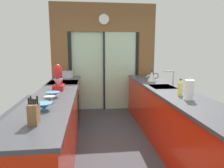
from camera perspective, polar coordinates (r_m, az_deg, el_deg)
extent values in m
cube|color=#38383D|center=(3.88, 0.00, -14.46)|extent=(5.04, 7.60, 0.02)
cube|color=brown|center=(5.39, -2.30, 17.91)|extent=(2.64, 0.08, 0.70)
cube|color=#B2D1AD|center=(5.37, -6.71, 3.44)|extent=(0.80, 0.02, 2.00)
cube|color=#B2D1AD|center=(5.39, 2.27, 3.53)|extent=(0.80, 0.02, 2.00)
cube|color=black|center=(5.37, -11.41, 3.31)|extent=(0.08, 0.10, 2.00)
cube|color=black|center=(5.50, 6.79, 3.58)|extent=(0.08, 0.10, 2.00)
cube|color=black|center=(5.36, -2.21, 3.49)|extent=(0.04, 0.10, 2.00)
cube|color=brown|center=(5.39, -14.06, 3.25)|extent=(0.42, 0.08, 2.00)
cube|color=brown|center=(5.56, 9.30, 3.59)|extent=(0.42, 0.08, 2.00)
cylinder|color=white|center=(5.32, -2.25, 17.48)|extent=(0.24, 0.03, 0.24)
torus|color=beige|center=(5.32, -2.25, 17.48)|extent=(0.26, 0.02, 0.26)
cube|color=red|center=(2.87, -16.63, -14.02)|extent=(0.58, 2.55, 0.88)
cube|color=red|center=(4.95, -12.27, -3.82)|extent=(0.58, 0.65, 0.88)
cube|color=#3D3D42|center=(3.33, -15.17, -2.39)|extent=(0.62, 3.80, 0.04)
cube|color=red|center=(3.66, 15.05, -8.77)|extent=(0.58, 3.80, 0.88)
cube|color=#3D3D42|center=(3.54, 15.37, -1.68)|extent=(0.62, 3.80, 0.04)
cube|color=#B7BABC|center=(3.76, 13.68, -1.03)|extent=(0.40, 0.48, 0.05)
cylinder|color=#B7BABC|center=(3.81, 16.60, 1.47)|extent=(0.02, 0.02, 0.28)
cylinder|color=#B7BABC|center=(3.76, 15.43, 3.40)|extent=(0.18, 0.02, 0.02)
cube|color=black|center=(4.35, -13.07, -5.73)|extent=(0.58, 0.60, 0.88)
cube|color=black|center=(4.31, -9.18, -5.17)|extent=(0.01, 0.48, 0.28)
cube|color=black|center=(4.25, -13.31, 0.33)|extent=(0.58, 0.60, 0.03)
cylinder|color=#B7BABC|center=(4.07, -9.34, -1.46)|extent=(0.02, 0.04, 0.04)
cylinder|color=#B7BABC|center=(4.24, -9.23, -0.99)|extent=(0.02, 0.04, 0.04)
cylinder|color=#B7BABC|center=(4.42, -9.13, -0.56)|extent=(0.02, 0.04, 0.04)
cylinder|color=teal|center=(2.37, -18.25, -6.80)|extent=(0.08, 0.08, 0.01)
cone|color=teal|center=(2.36, -18.30, -5.86)|extent=(0.19, 0.19, 0.07)
cylinder|color=gray|center=(2.69, -16.80, -4.75)|extent=(0.06, 0.06, 0.01)
cone|color=gray|center=(2.68, -16.84, -3.95)|extent=(0.14, 0.14, 0.07)
cylinder|color=teal|center=(2.94, -15.93, -3.51)|extent=(0.08, 0.08, 0.01)
cone|color=teal|center=(2.93, -15.96, -2.79)|extent=(0.19, 0.19, 0.07)
cube|color=brown|center=(1.96, -20.82, -7.74)|extent=(0.08, 0.14, 0.18)
cylinder|color=black|center=(1.93, -22.05, -4.49)|extent=(0.02, 0.02, 0.07)
cylinder|color=black|center=(1.93, -21.55, -4.31)|extent=(0.02, 0.02, 0.08)
cylinder|color=black|center=(1.93, -21.01, -4.64)|extent=(0.02, 0.02, 0.06)
cylinder|color=black|center=(1.92, -20.49, -4.69)|extent=(0.02, 0.02, 0.05)
cylinder|color=black|center=(1.92, -19.99, -4.26)|extent=(0.02, 0.02, 0.08)
cube|color=red|center=(3.45, -14.53, -0.91)|extent=(0.17, 0.26, 0.08)
cube|color=red|center=(3.53, -14.41, 1.62)|extent=(0.10, 0.08, 0.20)
ellipsoid|color=red|center=(3.41, -14.74, 3.36)|extent=(0.13, 0.12, 0.24)
cone|color=#B7BABC|center=(3.41, -14.66, 0.32)|extent=(0.15, 0.15, 0.13)
cylinder|color=#B7BABC|center=(4.87, -12.25, 2.56)|extent=(0.26, 0.26, 0.14)
cylinder|color=#B7BABC|center=(4.86, -12.28, 3.47)|extent=(0.27, 0.27, 0.01)
sphere|color=black|center=(4.86, -12.29, 3.66)|extent=(0.03, 0.03, 0.03)
cone|color=#B7BABC|center=(4.33, 10.92, 2.09)|extent=(0.18, 0.18, 0.20)
sphere|color=black|center=(4.31, 10.97, 3.55)|extent=(0.03, 0.03, 0.03)
cylinder|color=#B7BABC|center=(4.30, 9.91, 2.21)|extent=(0.08, 0.02, 0.07)
torus|color=black|center=(4.35, 11.98, 2.23)|extent=(0.12, 0.01, 0.12)
cylinder|color=#D1CC4C|center=(3.09, 18.35, -1.30)|extent=(0.06, 0.06, 0.19)
cylinder|color=#D1CC4C|center=(3.07, 18.47, 0.79)|extent=(0.03, 0.03, 0.04)
cylinder|color=black|center=(3.07, 18.49, 1.26)|extent=(0.03, 0.03, 0.01)
cylinder|color=#B7BABC|center=(2.88, 20.41, -3.98)|extent=(0.14, 0.14, 0.01)
cylinder|color=white|center=(2.85, 20.56, -1.43)|extent=(0.12, 0.12, 0.25)
sphere|color=#B7BABC|center=(2.83, 20.73, 1.34)|extent=(0.03, 0.03, 0.03)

